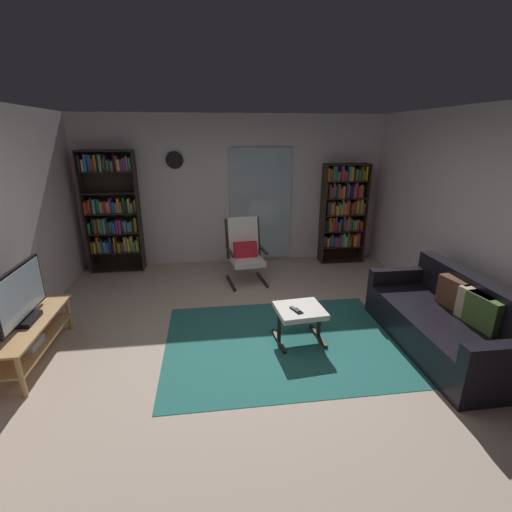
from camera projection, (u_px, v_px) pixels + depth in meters
ground_plane at (254, 343)px, 4.09m from camera, size 7.02×7.02×0.00m
wall_back at (234, 191)px, 6.39m from camera, size 5.60×0.06×2.60m
wall_right at (493, 225)px, 4.01m from camera, size 0.06×6.00×2.60m
glass_door_panel at (261, 205)px, 6.47m from camera, size 1.10×0.01×2.00m
area_rug at (282, 342)px, 4.12m from camera, size 2.66×1.98×0.01m
tv_stand at (29, 335)px, 3.70m from camera, size 0.45×1.31×0.45m
television at (21, 297)px, 3.58m from camera, size 0.20×0.92×0.59m
bookshelf_near_tv at (112, 211)px, 6.01m from camera, size 0.87×0.30×2.03m
bookshelf_near_sofa at (343, 210)px, 6.46m from camera, size 0.79×0.30×1.78m
leather_sofa at (447, 323)px, 3.94m from camera, size 0.87×1.92×0.80m
lounge_armchair at (245, 249)px, 5.69m from camera, size 0.64×0.72×1.02m
ottoman at (300, 314)px, 4.05m from camera, size 0.56×0.53×0.41m
tv_remote at (295, 309)px, 3.98m from camera, size 0.10×0.15×0.02m
cell_phone at (297, 311)px, 3.95m from camera, size 0.11×0.15×0.01m
wall_clock at (174, 160)px, 6.02m from camera, size 0.29×0.03×0.29m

